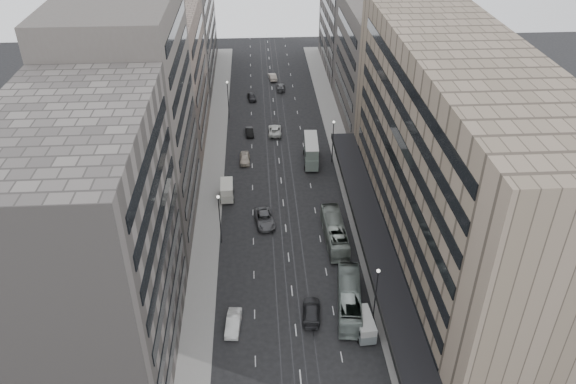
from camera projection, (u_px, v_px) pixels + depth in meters
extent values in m
plane|color=black|center=(292.00, 296.00, 73.60)|extent=(220.00, 220.00, 0.00)
cube|color=gray|center=(342.00, 155.00, 105.65)|extent=(4.00, 125.00, 0.15)
cube|color=gray|center=(214.00, 158.00, 104.40)|extent=(4.00, 125.00, 0.15)
cube|color=gray|center=(453.00, 161.00, 73.31)|extent=(15.00, 60.00, 30.00)
cube|color=black|center=(374.00, 232.00, 78.77)|extent=(4.40, 60.00, 0.50)
cube|color=#504A45|center=(382.00, 66.00, 111.86)|extent=(15.00, 28.00, 24.00)
cube|color=slate|center=(358.00, 14.00, 135.95)|extent=(15.00, 32.00, 28.00)
cube|color=slate|center=(90.00, 251.00, 57.64)|extent=(15.00, 28.00, 30.00)
cube|color=#504A45|center=(132.00, 120.00, 79.22)|extent=(15.00, 26.00, 34.00)
cube|color=#75655B|center=(161.00, 79.00, 104.31)|extent=(15.00, 28.00, 25.00)
cube|color=slate|center=(178.00, 21.00, 131.20)|extent=(15.00, 38.00, 28.00)
cylinder|color=#262628|center=(375.00, 297.00, 67.74)|extent=(0.16, 0.16, 8.00)
sphere|color=silver|center=(378.00, 271.00, 65.52)|extent=(0.44, 0.44, 0.44)
cylinder|color=#262628|center=(333.00, 143.00, 101.31)|extent=(0.16, 0.16, 8.00)
sphere|color=silver|center=(334.00, 122.00, 99.09)|extent=(0.44, 0.44, 0.44)
cylinder|color=#262628|center=(220.00, 221.00, 81.00)|extent=(0.16, 0.16, 8.00)
sphere|color=silver|center=(218.00, 197.00, 78.78)|extent=(0.44, 0.44, 0.44)
cylinder|color=#262628|center=(228.00, 101.00, 117.08)|extent=(0.16, 0.16, 8.00)
sphere|color=silver|center=(227.00, 82.00, 114.86)|extent=(0.44, 0.44, 0.44)
imported|color=gray|center=(349.00, 299.00, 70.86)|extent=(4.18, 11.94, 3.26)
imported|color=gray|center=(335.00, 232.00, 82.66)|extent=(2.97, 11.73, 3.25)
cube|color=slate|center=(311.00, 155.00, 102.49)|extent=(2.75, 8.45, 2.13)
cube|color=slate|center=(311.00, 145.00, 101.41)|extent=(2.69, 8.12, 1.85)
cube|color=silver|center=(311.00, 141.00, 100.88)|extent=(2.75, 8.45, 0.11)
cylinder|color=black|center=(305.00, 168.00, 100.53)|extent=(0.31, 0.94, 0.93)
cylinder|color=black|center=(318.00, 168.00, 100.55)|extent=(0.31, 0.94, 0.93)
cylinder|color=black|center=(304.00, 152.00, 105.58)|extent=(0.31, 0.94, 0.93)
cylinder|color=black|center=(316.00, 152.00, 105.60)|extent=(0.31, 0.94, 0.93)
cube|color=slate|center=(364.00, 327.00, 67.72)|extent=(2.34, 4.87, 1.23)
cube|color=#A6A6A2|center=(364.00, 320.00, 67.12)|extent=(2.29, 4.77, 0.97)
cylinder|color=black|center=(358.00, 341.00, 66.63)|extent=(0.25, 0.72, 0.70)
cylinder|color=black|center=(375.00, 339.00, 66.86)|extent=(0.25, 0.72, 0.70)
cylinder|color=black|center=(352.00, 322.00, 69.23)|extent=(0.25, 0.72, 0.70)
cylinder|color=black|center=(368.00, 320.00, 69.46)|extent=(0.25, 0.72, 0.70)
cube|color=beige|center=(227.00, 193.00, 92.68)|extent=(2.16, 4.58, 1.40)
cube|color=silver|center=(227.00, 186.00, 92.00)|extent=(2.12, 4.49, 1.10)
cylinder|color=black|center=(221.00, 201.00, 91.73)|extent=(0.22, 0.73, 0.73)
cylinder|color=black|center=(234.00, 201.00, 91.88)|extent=(0.22, 0.73, 0.73)
cylinder|color=black|center=(221.00, 192.00, 94.23)|extent=(0.22, 0.73, 0.73)
cylinder|color=black|center=(233.00, 191.00, 94.39)|extent=(0.22, 0.73, 0.73)
imported|color=silver|center=(233.00, 323.00, 68.49)|extent=(2.14, 4.94, 1.58)
imported|color=#58585B|center=(265.00, 219.00, 86.78)|extent=(3.50, 6.24, 1.65)
imported|color=#28282B|center=(311.00, 311.00, 70.15)|extent=(2.85, 5.73, 1.60)
imported|color=#C2B4A0|center=(245.00, 158.00, 102.98)|extent=(1.91, 4.65, 1.58)
imported|color=black|center=(250.00, 132.00, 112.28)|extent=(1.81, 4.16, 1.33)
imported|color=white|center=(275.00, 130.00, 112.74)|extent=(2.68, 5.55, 1.52)
imported|color=#535355|center=(281.00, 87.00, 132.02)|extent=(2.02, 4.74, 1.36)
imported|color=black|center=(252.00, 97.00, 127.04)|extent=(2.25, 4.44, 1.45)
imported|color=beige|center=(273.00, 77.00, 137.27)|extent=(2.16, 4.80, 1.53)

